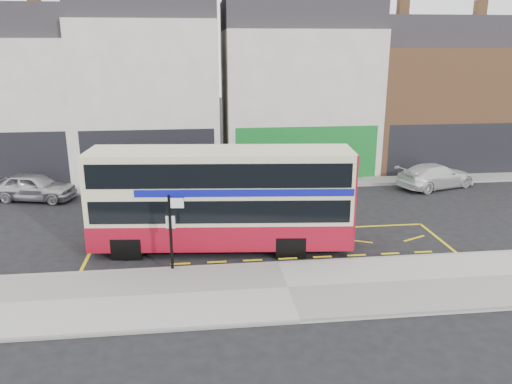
{
  "coord_description": "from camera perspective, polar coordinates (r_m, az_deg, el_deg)",
  "views": [
    {
      "loc": [
        -2.72,
        -16.68,
        7.69
      ],
      "look_at": [
        -0.53,
        2.0,
        2.11
      ],
      "focal_mm": 35.0,
      "sensor_mm": 36.0,
      "label": 1
    }
  ],
  "objects": [
    {
      "name": "car_white",
      "position": [
        29.51,
        19.85,
        1.76
      ],
      "size": [
        4.99,
        3.26,
        1.34
      ],
      "primitive_type": "imported",
      "rotation": [
        0.0,
        0.0,
        1.9
      ],
      "color": "silver",
      "rests_on": "ground"
    },
    {
      "name": "street_tree_right",
      "position": [
        29.84,
        7.12,
        8.52
      ],
      "size": [
        2.45,
        2.45,
        5.29
      ],
      "color": "black",
      "rests_on": "ground"
    },
    {
      "name": "car_grey",
      "position": [
        26.47,
        -8.44,
        1.16
      ],
      "size": [
        4.86,
        2.62,
        1.52
      ],
      "primitive_type": "imported",
      "rotation": [
        0.0,
        0.0,
        1.8
      ],
      "color": "#414649",
      "rests_on": "ground"
    },
    {
      "name": "double_decker_bus",
      "position": [
        19.05,
        -3.89,
        -0.67
      ],
      "size": [
        10.06,
        3.21,
        3.95
      ],
      "rotation": [
        0.0,
        0.0,
        -0.1
      ],
      "color": "beige",
      "rests_on": "ground"
    },
    {
      "name": "bus_stop_post",
      "position": [
        17.31,
        -9.56,
        -3.69
      ],
      "size": [
        0.66,
        0.17,
        2.68
      ],
      "rotation": [
        0.0,
        0.0,
        -0.12
      ],
      "color": "black",
      "rests_on": "pavement"
    },
    {
      "name": "terrace_green_shop",
      "position": [
        32.38,
        4.5,
        11.83
      ],
      "size": [
        9.0,
        8.01,
        11.3
      ],
      "color": "silver",
      "rests_on": "ground"
    },
    {
      "name": "terrace_far_left",
      "position": [
        33.57,
        -25.81,
        10.01
      ],
      "size": [
        8.0,
        8.01,
        10.8
      ],
      "color": "silver",
      "rests_on": "ground"
    },
    {
      "name": "pavement",
      "position": [
        16.5,
        3.63,
        -11.01
      ],
      "size": [
        40.0,
        4.0,
        0.15
      ],
      "primitive_type": "cube",
      "color": "#A39F9B",
      "rests_on": "ground"
    },
    {
      "name": "far_pavement",
      "position": [
        28.84,
        -1.04,
        1.2
      ],
      "size": [
        50.0,
        3.0,
        0.15
      ],
      "primitive_type": "cube",
      "color": "#A39F9B",
      "rests_on": "ground"
    },
    {
      "name": "terrace_right",
      "position": [
        35.27,
        19.24,
        10.55
      ],
      "size": [
        9.0,
        8.01,
        10.3
      ],
      "color": "#9B643E",
      "rests_on": "ground"
    },
    {
      "name": "road_markings",
      "position": [
        20.02,
        1.64,
        -6.07
      ],
      "size": [
        14.0,
        3.4,
        0.01
      ],
      "primitive_type": null,
      "color": "#DEC10B",
      "rests_on": "ground"
    },
    {
      "name": "ground",
      "position": [
        18.57,
        2.36,
        -7.96
      ],
      "size": [
        120.0,
        120.0,
        0.0
      ],
      "primitive_type": "plane",
      "color": "black",
      "rests_on": "ground"
    },
    {
      "name": "kerb",
      "position": [
        18.2,
        2.55,
        -8.23
      ],
      "size": [
        40.0,
        0.15,
        0.15
      ],
      "primitive_type": "cube",
      "color": "gray",
      "rests_on": "ground"
    },
    {
      "name": "car_silver",
      "position": [
        27.89,
        -24.04,
        0.56
      ],
      "size": [
        4.44,
        2.61,
        1.42
      ],
      "primitive_type": "imported",
      "rotation": [
        0.0,
        0.0,
        1.33
      ],
      "color": "#B5B4B9",
      "rests_on": "ground"
    },
    {
      "name": "terrace_left",
      "position": [
        31.88,
        -11.94,
        11.91
      ],
      "size": [
        8.0,
        8.01,
        11.8
      ],
      "color": "silver",
      "rests_on": "ground"
    }
  ]
}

